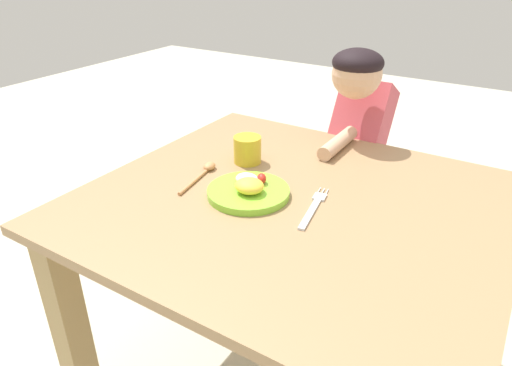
% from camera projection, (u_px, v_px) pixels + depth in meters
% --- Properties ---
extents(dining_table, '(1.06, 0.97, 0.66)m').
position_uv_depth(dining_table, '(292.00, 238.00, 1.26)').
color(dining_table, '#9A7750').
rests_on(dining_table, ground_plane).
extents(plate, '(0.22, 0.22, 0.06)m').
position_uv_depth(plate, '(249.00, 190.00, 1.21)').
color(plate, '#86D135').
rests_on(plate, dining_table).
extents(fork, '(0.06, 0.22, 0.01)m').
position_uv_depth(fork, '(314.00, 208.00, 1.16)').
color(fork, silver).
rests_on(fork, dining_table).
extents(spoon, '(0.05, 0.20, 0.02)m').
position_uv_depth(spoon, '(204.00, 171.00, 1.33)').
color(spoon, tan).
rests_on(spoon, dining_table).
extents(drinking_cup, '(0.08, 0.08, 0.08)m').
position_uv_depth(drinking_cup, '(247.00, 150.00, 1.39)').
color(drinking_cup, gold).
rests_on(drinking_cup, dining_table).
extents(person, '(0.19, 0.46, 0.96)m').
position_uv_depth(person, '(357.00, 167.00, 1.71)').
color(person, '#435268').
rests_on(person, ground_plane).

